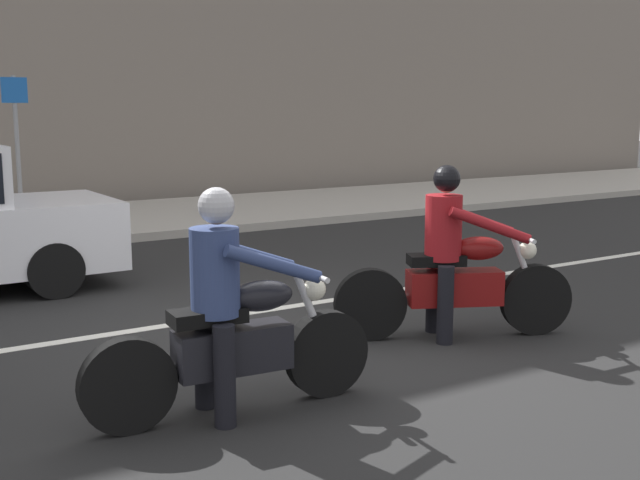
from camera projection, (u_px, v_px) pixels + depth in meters
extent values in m
plane|color=black|center=(275.00, 337.00, 7.52)|extent=(80.00, 80.00, 0.00)
cube|color=#A8A399|center=(56.00, 224.00, 14.18)|extent=(40.00, 4.40, 0.14)
cube|color=silver|center=(189.00, 322.00, 8.02)|extent=(18.00, 0.14, 0.01)
cylinder|color=black|center=(536.00, 299.00, 7.56)|extent=(0.66, 0.40, 0.68)
cylinder|color=black|center=(370.00, 304.00, 7.37)|extent=(0.66, 0.40, 0.68)
cylinder|color=silver|center=(525.00, 268.00, 7.49)|extent=(0.31, 0.19, 0.69)
cube|color=maroon|center=(454.00, 287.00, 7.44)|extent=(0.91, 0.63, 0.32)
ellipsoid|color=maroon|center=(478.00, 248.00, 7.40)|extent=(0.54, 0.42, 0.22)
cube|color=black|center=(436.00, 260.00, 7.37)|extent=(0.57, 0.44, 0.10)
cylinder|color=silver|center=(520.00, 236.00, 7.43)|extent=(0.33, 0.65, 0.04)
sphere|color=silver|center=(528.00, 250.00, 7.47)|extent=(0.17, 0.17, 0.17)
cylinder|color=silver|center=(419.00, 297.00, 7.58)|extent=(0.66, 0.36, 0.07)
cylinder|color=black|center=(445.00, 305.00, 7.25)|extent=(0.20, 0.20, 0.72)
cylinder|color=black|center=(434.00, 295.00, 7.64)|extent=(0.20, 0.20, 0.72)
cylinder|color=maroon|center=(443.00, 228.00, 7.33)|extent=(0.45, 0.45, 0.60)
cylinder|color=maroon|center=(490.00, 225.00, 7.15)|extent=(0.73, 0.41, 0.36)
cylinder|color=maroon|center=(475.00, 219.00, 7.58)|extent=(0.73, 0.41, 0.36)
sphere|color=tan|center=(447.00, 182.00, 7.26)|extent=(0.20, 0.20, 0.20)
sphere|color=black|center=(447.00, 179.00, 7.26)|extent=(0.25, 0.25, 0.25)
cylinder|color=black|center=(326.00, 353.00, 5.94)|extent=(0.66, 0.17, 0.65)
cylinder|color=black|center=(128.00, 386.00, 5.26)|extent=(0.66, 0.17, 0.65)
cylinder|color=silver|center=(312.00, 314.00, 5.84)|extent=(0.33, 0.08, 0.71)
cube|color=black|center=(233.00, 349.00, 5.58)|extent=(0.84, 0.34, 0.32)
ellipsoid|color=black|center=(261.00, 296.00, 5.62)|extent=(0.50, 0.28, 0.22)
cube|color=black|center=(208.00, 316.00, 5.45)|extent=(0.54, 0.28, 0.10)
cylinder|color=silver|center=(305.00, 271.00, 5.76)|extent=(0.09, 0.70, 0.04)
sphere|color=silver|center=(314.00, 289.00, 5.82)|extent=(0.17, 0.17, 0.17)
cylinder|color=silver|center=(185.00, 366.00, 5.60)|extent=(0.70, 0.12, 0.07)
cylinder|color=black|center=(225.00, 376.00, 5.36)|extent=(0.16, 0.16, 0.71)
cylinder|color=black|center=(204.00, 360.00, 5.71)|extent=(0.16, 0.16, 0.71)
cylinder|color=navy|center=(215.00, 272.00, 5.43)|extent=(0.37, 0.37, 0.61)
cylinder|color=navy|center=(274.00, 264.00, 5.38)|extent=(0.72, 0.15, 0.33)
cylinder|color=navy|center=(249.00, 254.00, 5.77)|extent=(0.72, 0.15, 0.33)
sphere|color=tan|center=(216.00, 210.00, 5.37)|extent=(0.20, 0.20, 0.20)
sphere|color=#B7B7BC|center=(216.00, 206.00, 5.36)|extent=(0.25, 0.25, 0.25)
cylinder|color=black|center=(38.00, 259.00, 9.67)|extent=(0.64, 1.82, 0.64)
cylinder|color=gray|center=(18.00, 149.00, 14.02)|extent=(0.08, 0.08, 2.53)
cube|color=#1959B2|center=(14.00, 90.00, 13.83)|extent=(0.44, 0.03, 0.44)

